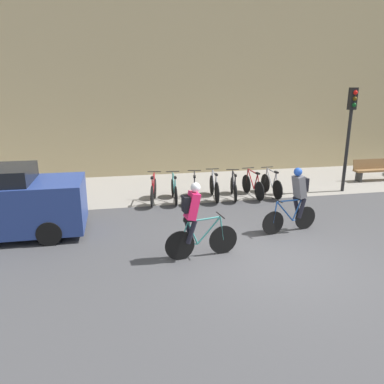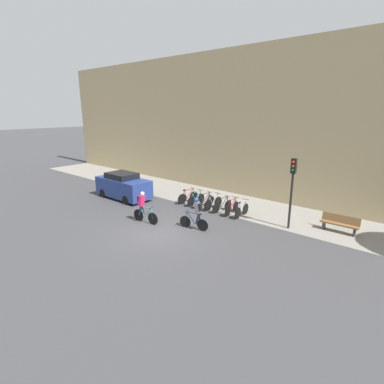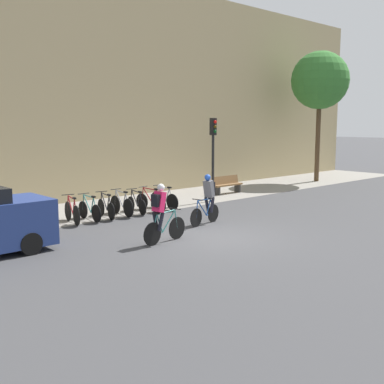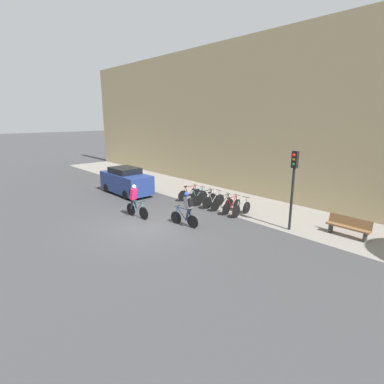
% 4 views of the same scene
% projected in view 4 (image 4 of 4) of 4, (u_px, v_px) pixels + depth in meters
% --- Properties ---
extents(ground, '(200.00, 200.00, 0.00)m').
position_uv_depth(ground, '(146.00, 227.00, 14.62)').
color(ground, '#3D3D3F').
extents(kerb_strip, '(44.00, 4.50, 0.01)m').
position_uv_depth(kerb_strip, '(235.00, 202.00, 19.03)').
color(kerb_strip, gray).
rests_on(kerb_strip, ground).
extents(building_facade, '(44.00, 0.60, 10.32)m').
position_uv_depth(building_facade, '(263.00, 118.00, 19.43)').
color(building_facade, tan).
rests_on(building_facade, ground).
extents(cyclist_pink, '(1.74, 0.50, 1.79)m').
position_uv_depth(cyclist_pink, '(135.00, 200.00, 15.95)').
color(cyclist_pink, black).
rests_on(cyclist_pink, ground).
extents(cyclist_grey, '(1.67, 0.56, 1.76)m').
position_uv_depth(cyclist_grey, '(187.00, 208.00, 14.51)').
color(cyclist_grey, black).
rests_on(cyclist_grey, ground).
extents(parked_bike_0, '(0.49, 1.68, 0.99)m').
position_uv_depth(parked_bike_0, '(190.00, 194.00, 19.32)').
color(parked_bike_0, black).
rests_on(parked_bike_0, ground).
extents(parked_bike_1, '(0.46, 1.67, 0.96)m').
position_uv_depth(parked_bike_1, '(197.00, 196.00, 18.82)').
color(parked_bike_1, black).
rests_on(parked_bike_1, ground).
extents(parked_bike_2, '(0.50, 1.68, 0.96)m').
position_uv_depth(parked_bike_2, '(205.00, 198.00, 18.32)').
color(parked_bike_2, black).
rests_on(parked_bike_2, ground).
extents(parked_bike_3, '(0.46, 1.71, 0.99)m').
position_uv_depth(parked_bike_3, '(213.00, 200.00, 17.81)').
color(parked_bike_3, black).
rests_on(parked_bike_3, ground).
extents(parked_bike_4, '(0.47, 1.63, 0.94)m').
position_uv_depth(parked_bike_4, '(222.00, 204.00, 17.31)').
color(parked_bike_4, black).
rests_on(parked_bike_4, ground).
extents(parked_bike_5, '(0.46, 1.71, 0.97)m').
position_uv_depth(parked_bike_5, '(232.00, 206.00, 16.80)').
color(parked_bike_5, black).
rests_on(parked_bike_5, ground).
extents(parked_bike_6, '(0.46, 1.65, 0.97)m').
position_uv_depth(parked_bike_6, '(242.00, 209.00, 16.29)').
color(parked_bike_6, black).
rests_on(parked_bike_6, ground).
extents(traffic_light_pole, '(0.26, 0.30, 3.76)m').
position_uv_depth(traffic_light_pole, '(293.00, 177.00, 13.71)').
color(traffic_light_pole, black).
rests_on(traffic_light_pole, ground).
extents(bench, '(1.85, 0.44, 0.89)m').
position_uv_depth(bench, '(348.00, 226.00, 13.44)').
color(bench, brown).
rests_on(bench, ground).
extents(parked_car, '(4.30, 1.84, 1.85)m').
position_uv_depth(parked_car, '(126.00, 181.00, 20.82)').
color(parked_car, navy).
rests_on(parked_car, ground).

